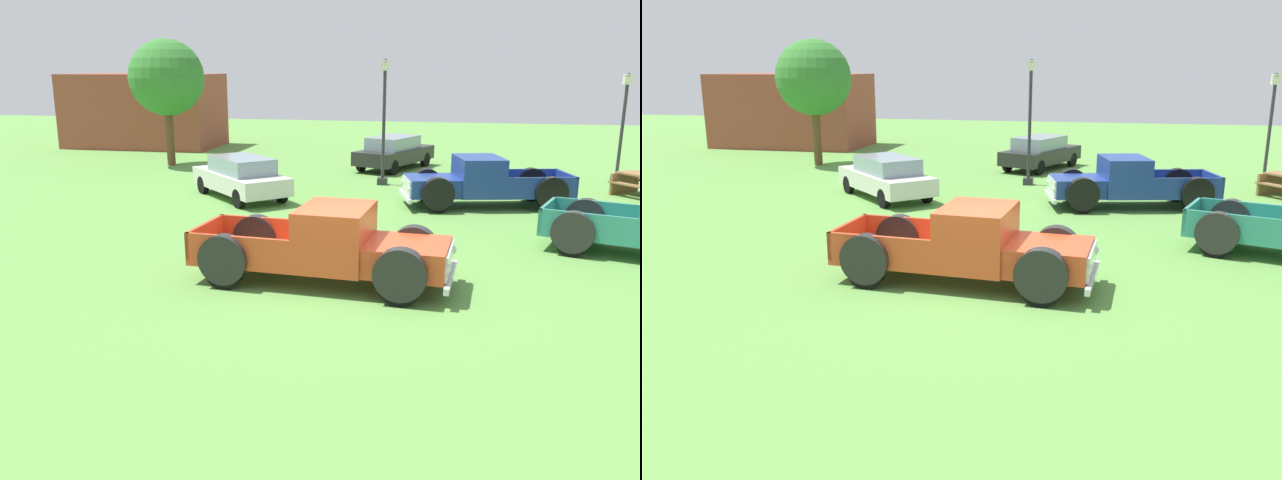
% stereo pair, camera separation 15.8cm
% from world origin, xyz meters
% --- Properties ---
extents(ground_plane, '(80.00, 80.00, 0.00)m').
position_xyz_m(ground_plane, '(0.00, 0.00, 0.00)').
color(ground_plane, '#5B9342').
extents(pickup_truck_foreground, '(5.41, 2.42, 1.61)m').
position_xyz_m(pickup_truck_foreground, '(-0.14, 0.33, 0.77)').
color(pickup_truck_foreground, '#D14723').
rests_on(pickup_truck_foreground, ground_plane).
extents(pickup_truck_behind_right, '(5.44, 3.01, 1.58)m').
position_xyz_m(pickup_truck_behind_right, '(2.83, 8.53, 0.75)').
color(pickup_truck_behind_right, navy).
rests_on(pickup_truck_behind_right, ground_plane).
extents(sedan_distant_a, '(4.14, 4.20, 1.40)m').
position_xyz_m(sedan_distant_a, '(-4.82, 8.38, 0.73)').
color(sedan_distant_a, silver).
rests_on(sedan_distant_a, ground_plane).
extents(sedan_distant_b, '(3.30, 4.53, 1.40)m').
position_xyz_m(sedan_distant_b, '(-0.37, 15.73, 0.74)').
color(sedan_distant_b, black).
rests_on(sedan_distant_b, ground_plane).
extents(lamp_post_near, '(0.36, 0.36, 4.07)m').
position_xyz_m(lamp_post_near, '(8.23, 13.98, 2.14)').
color(lamp_post_near, '#2D2D33').
rests_on(lamp_post_near, ground_plane).
extents(lamp_post_far, '(0.36, 0.36, 4.57)m').
position_xyz_m(lamp_post_far, '(-0.44, 11.87, 2.39)').
color(lamp_post_far, '#2D2D33').
rests_on(lamp_post_far, ground_plane).
extents(oak_tree_east, '(3.26, 3.26, 5.44)m').
position_xyz_m(oak_tree_east, '(-10.21, 14.89, 3.78)').
color(oak_tree_east, brown).
rests_on(oak_tree_east, ground_plane).
extents(brick_pavilion, '(7.96, 4.44, 3.87)m').
position_xyz_m(brick_pavilion, '(-14.45, 21.21, 1.94)').
color(brick_pavilion, brown).
rests_on(brick_pavilion, ground_plane).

